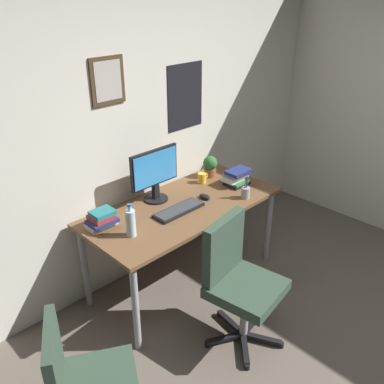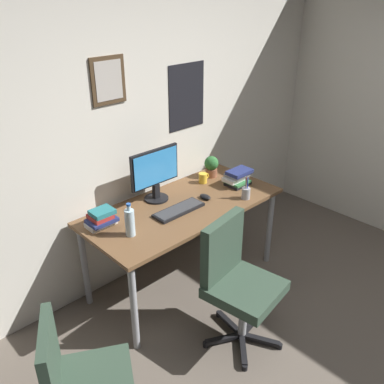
% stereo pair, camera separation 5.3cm
% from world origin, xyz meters
% --- Properties ---
extents(wall_back, '(4.40, 0.10, 2.60)m').
position_xyz_m(wall_back, '(-0.00, 2.15, 1.30)').
color(wall_back, silver).
rests_on(wall_back, ground_plane).
extents(desk, '(1.65, 0.77, 0.76)m').
position_xyz_m(desk, '(0.01, 1.69, 0.68)').
color(desk, brown).
rests_on(desk, ground_plane).
extents(office_chair, '(0.57, 0.57, 0.95)m').
position_xyz_m(office_chair, '(-0.15, 0.97, 0.53)').
color(office_chair, '#334738').
rests_on(office_chair, ground_plane).
extents(side_chair, '(0.57, 0.57, 0.88)m').
position_xyz_m(side_chair, '(-1.36, 1.00, 0.50)').
color(side_chair, '#334738').
rests_on(side_chair, ground_plane).
extents(monitor, '(0.46, 0.20, 0.43)m').
position_xyz_m(monitor, '(-0.09, 1.91, 1.00)').
color(monitor, black).
rests_on(monitor, desk).
extents(keyboard, '(0.43, 0.15, 0.03)m').
position_xyz_m(keyboard, '(-0.09, 1.63, 0.77)').
color(keyboard, black).
rests_on(keyboard, desk).
extents(computer_mouse, '(0.06, 0.11, 0.04)m').
position_xyz_m(computer_mouse, '(0.21, 1.64, 0.78)').
color(computer_mouse, black).
rests_on(computer_mouse, desk).
extents(water_bottle, '(0.07, 0.07, 0.25)m').
position_xyz_m(water_bottle, '(-0.56, 1.61, 0.86)').
color(water_bottle, silver).
rests_on(water_bottle, desk).
extents(coffee_mug_near, '(0.11, 0.07, 0.09)m').
position_xyz_m(coffee_mug_near, '(0.42, 1.87, 0.80)').
color(coffee_mug_near, yellow).
rests_on(coffee_mug_near, desk).
extents(potted_plant, '(0.13, 0.13, 0.20)m').
position_xyz_m(potted_plant, '(0.57, 1.92, 0.86)').
color(potted_plant, brown).
rests_on(potted_plant, desk).
extents(pen_cup, '(0.07, 0.07, 0.20)m').
position_xyz_m(pen_cup, '(0.46, 1.41, 0.81)').
color(pen_cup, '#9EA0A5').
rests_on(pen_cup, desk).
extents(book_stack_left, '(0.24, 0.18, 0.14)m').
position_xyz_m(book_stack_left, '(0.61, 1.64, 0.83)').
color(book_stack_left, black).
rests_on(book_stack_left, desk).
extents(book_stack_right, '(0.21, 0.16, 0.13)m').
position_xyz_m(book_stack_right, '(-0.64, 1.86, 0.82)').
color(book_stack_right, silver).
rests_on(book_stack_right, desk).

